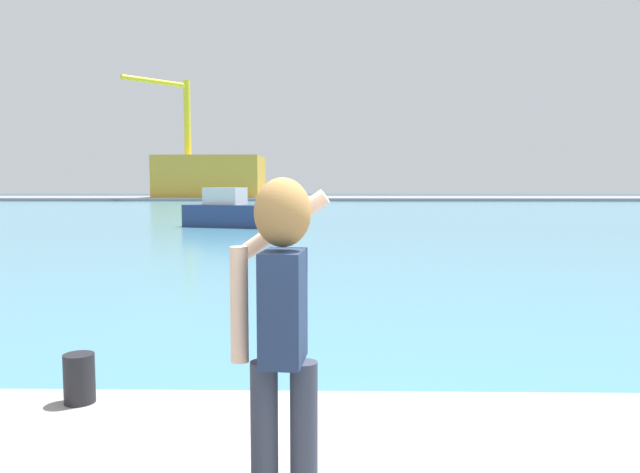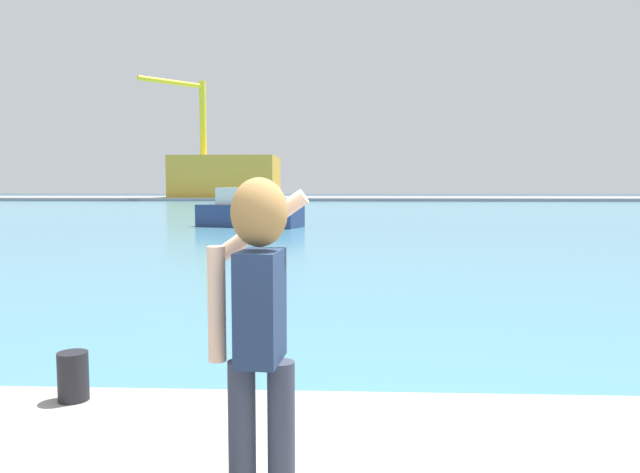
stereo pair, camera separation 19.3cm
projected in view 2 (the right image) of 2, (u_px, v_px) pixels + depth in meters
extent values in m
plane|color=#334751|center=(352.00, 211.00, 52.75)|extent=(220.00, 220.00, 0.00)
cube|color=teal|center=(352.00, 210.00, 54.74)|extent=(140.00, 100.00, 0.02)
cube|color=gray|center=(350.00, 198.00, 94.54)|extent=(140.00, 20.00, 0.45)
cylinder|color=#2D3342|center=(242.00, 440.00, 3.04)|extent=(0.14, 0.14, 0.82)
cylinder|color=#2D3342|center=(281.00, 441.00, 3.03)|extent=(0.14, 0.14, 0.82)
cube|color=#1E2D4C|center=(261.00, 306.00, 2.97)|extent=(0.23, 0.36, 0.56)
sphere|color=#E0B293|center=(260.00, 214.00, 2.93)|extent=(0.22, 0.22, 0.22)
ellipsoid|color=olive|center=(259.00, 212.00, 2.91)|extent=(0.28, 0.26, 0.34)
cylinder|color=#E0B293|center=(217.00, 304.00, 2.98)|extent=(0.09, 0.09, 0.58)
cylinder|color=#E0B293|center=(260.00, 227.00, 3.16)|extent=(0.53, 0.13, 0.40)
cube|color=black|center=(265.00, 195.00, 3.27)|extent=(0.02, 0.07, 0.14)
cylinder|color=black|center=(73.00, 376.00, 4.73)|extent=(0.24, 0.24, 0.39)
cube|color=navy|center=(250.00, 216.00, 32.37)|extent=(5.96, 3.57, 1.20)
cube|color=silver|center=(238.00, 196.00, 32.52)|extent=(2.32, 2.01, 0.93)
cube|color=gold|center=(226.00, 177.00, 92.82)|extent=(15.80, 10.43, 6.30)
cylinder|color=yellow|center=(203.00, 140.00, 91.25)|extent=(1.00, 1.00, 17.59)
cylinder|color=yellow|center=(171.00, 82.00, 86.91)|extent=(7.70, 8.17, 0.70)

